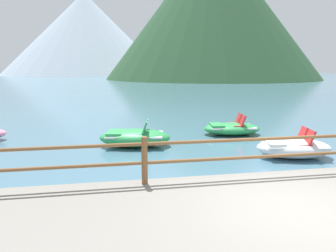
% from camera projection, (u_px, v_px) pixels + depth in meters
% --- Properties ---
extents(ground_plane, '(200.00, 200.00, 0.00)m').
position_uv_depth(ground_plane, '(132.00, 87.00, 44.02)').
color(ground_plane, '#477084').
extents(dock_railing, '(23.92, 0.12, 0.95)m').
position_uv_depth(dock_railing, '(258.00, 150.00, 6.64)').
color(dock_railing, brown).
rests_on(dock_railing, promenade_dock).
extents(pedal_boat_1, '(2.41, 1.69, 0.88)m').
position_uv_depth(pedal_boat_1, '(293.00, 148.00, 9.58)').
color(pedal_boat_1, white).
rests_on(pedal_boat_1, ground).
extents(pedal_boat_4, '(2.62, 1.77, 0.91)m').
position_uv_depth(pedal_boat_4, '(135.00, 137.00, 10.92)').
color(pedal_boat_4, green).
rests_on(pedal_boat_4, ground).
extents(pedal_boat_5, '(2.39, 1.56, 0.82)m').
position_uv_depth(pedal_boat_5, '(231.00, 128.00, 12.82)').
color(pedal_boat_5, green).
rests_on(pedal_boat_5, ground).
extents(cliff_headland, '(48.68, 48.68, 31.84)m').
position_uv_depth(cliff_headland, '(204.00, 13.00, 73.64)').
color(cliff_headland, '#284C2D').
rests_on(cliff_headland, ground).
extents(distant_peak, '(58.67, 58.67, 28.89)m').
position_uv_depth(distant_peak, '(85.00, 34.00, 116.07)').
color(distant_peak, '#9EADBC').
rests_on(distant_peak, ground).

